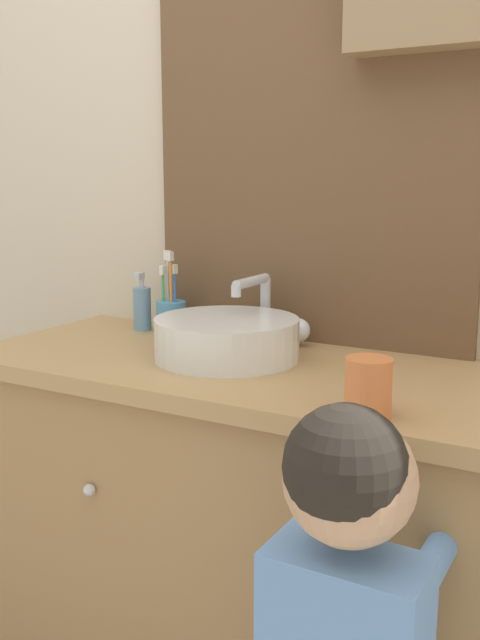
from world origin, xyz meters
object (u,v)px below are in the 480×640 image
at_px(sink_basin, 229,337).
at_px(toothbrush_holder, 171,313).
at_px(drinking_cup, 368,388).
at_px(soap_dispenser, 142,307).

bearing_deg(sink_basin, toothbrush_holder, 148.90).
distance_m(sink_basin, drinking_cup, 0.44).
bearing_deg(toothbrush_holder, sink_basin, -31.10).
xyz_separation_m(toothbrush_holder, drinking_cup, (0.63, -0.37, -0.00)).
xyz_separation_m(sink_basin, toothbrush_holder, (-0.25, 0.15, 0.00)).
relative_size(toothbrush_holder, drinking_cup, 2.10).
bearing_deg(drinking_cup, soap_dispenser, 153.21).
height_order(toothbrush_holder, soap_dispenser, toothbrush_holder).
relative_size(sink_basin, drinking_cup, 3.71).
height_order(toothbrush_holder, drinking_cup, toothbrush_holder).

